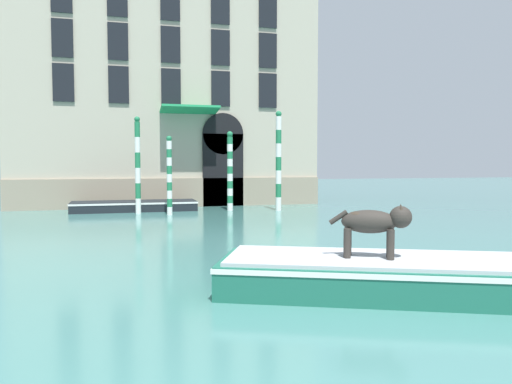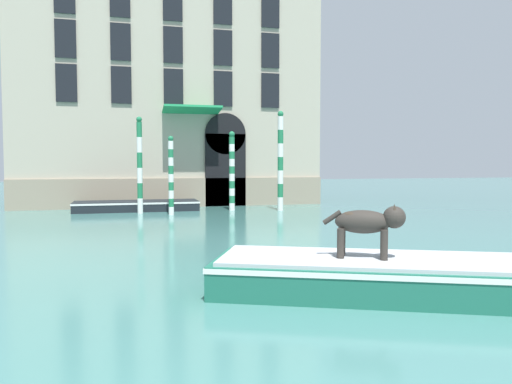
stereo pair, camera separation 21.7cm
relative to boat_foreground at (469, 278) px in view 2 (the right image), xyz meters
name	(u,v)px [view 2 (the right image)]	position (x,y,z in m)	size (l,w,h in m)	color
palazzo_left	(168,68)	(-3.03, 20.54, 6.84)	(15.00, 7.40, 14.37)	#B2A893
boat_foreground	(469,278)	(0.00, 0.00, 0.00)	(8.21, 4.97, 0.60)	#1E6651
dog_on_deck	(369,223)	(-1.45, 0.58, 0.85)	(1.20, 0.79, 0.88)	#332D28
boat_moored_near_palazzo	(137,206)	(-4.83, 16.08, -0.09)	(5.44, 1.76, 0.44)	black
mooring_pole_0	(232,171)	(-0.68, 15.19, 1.47)	(0.26, 0.26, 3.54)	white
mooring_pole_1	(140,165)	(-4.71, 14.80, 1.73)	(0.23, 0.23, 4.07)	white
mooring_pole_2	(171,175)	(-3.49, 13.88, 1.31)	(0.22, 0.22, 3.23)	white
mooring_pole_3	(280,161)	(1.40, 14.57, 1.92)	(0.26, 0.26, 4.43)	white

